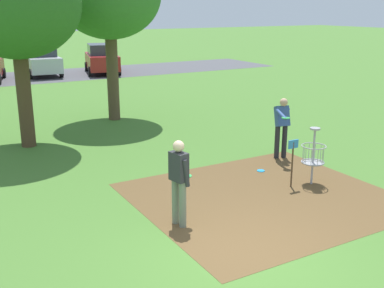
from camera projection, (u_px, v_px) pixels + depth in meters
ground_plane at (241, 255)px, 8.15m from camera, size 160.00×160.00×0.00m
dirt_tee_pad at (263, 197)px, 10.66m from camera, size 5.46×4.93×0.01m
disc_golf_basket at (311, 154)px, 11.22m from camera, size 0.98×0.58×1.39m
player_foreground_watching at (179, 178)px, 9.03m from camera, size 0.43×0.49×1.71m
player_throwing at (282, 124)px, 13.15m from camera, size 0.74×0.99×1.71m
frisbee_near_basket at (261, 171)px, 12.33m from camera, size 0.20×0.20×0.02m
tree_near_left at (15, 4)px, 13.43m from camera, size 3.70×3.70×5.77m
parking_lot_strip at (4, 79)px, 28.16m from camera, size 36.00×6.00×0.01m
parked_car_center_right at (41, 60)px, 29.35m from camera, size 2.16×4.30×1.84m
parked_car_rightmost at (102, 59)px, 30.40m from camera, size 2.72×4.50×1.84m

